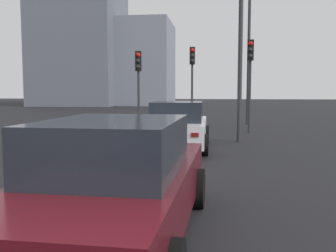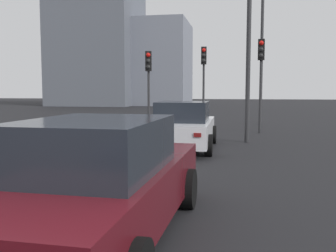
% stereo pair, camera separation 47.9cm
% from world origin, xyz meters
% --- Properties ---
extents(car_white_lead, '(4.40, 2.04, 1.54)m').
position_xyz_m(car_white_lead, '(9.95, 0.23, 0.74)').
color(car_white_lead, silver).
rests_on(car_white_lead, ground_plane).
extents(car_maroon_second, '(4.83, 2.07, 1.56)m').
position_xyz_m(car_maroon_second, '(2.22, 0.21, 0.75)').
color(car_maroon_second, '#510F16').
rests_on(car_maroon_second, ground_plane).
extents(traffic_light_near_left, '(0.33, 0.31, 3.67)m').
position_xyz_m(traffic_light_near_left, '(14.85, 2.53, 2.65)').
color(traffic_light_near_left, '#2D2D30').
rests_on(traffic_light_near_left, ground_plane).
extents(traffic_light_near_right, '(0.32, 0.30, 4.11)m').
position_xyz_m(traffic_light_near_right, '(14.98, -2.48, 2.96)').
color(traffic_light_near_right, '#2D2D30').
rests_on(traffic_light_near_right, ground_plane).
extents(traffic_light_far_left, '(0.32, 0.29, 4.14)m').
position_xyz_m(traffic_light_far_left, '(17.77, 0.26, 2.98)').
color(traffic_light_far_left, '#2D2D30').
rests_on(traffic_light_far_left, ground_plane).
extents(street_lamp_kerbside, '(0.56, 0.36, 8.64)m').
position_xyz_m(street_lamp_kerbside, '(11.86, -1.84, 4.99)').
color(street_lamp_kerbside, '#2D2D30').
rests_on(street_lamp_kerbside, ground_plane).
extents(street_lamp_far, '(0.56, 0.36, 8.51)m').
position_xyz_m(street_lamp_far, '(19.24, -2.75, 4.93)').
color(street_lamp_far, '#2D2D30').
rests_on(street_lamp_far, ground_plane).
extents(building_facade_left, '(9.79, 10.52, 10.58)m').
position_xyz_m(building_facade_left, '(46.84, 10.00, 5.29)').
color(building_facade_left, gray).
rests_on(building_facade_left, ground_plane).
extents(building_facade_center, '(10.28, 10.06, 14.73)m').
position_xyz_m(building_facade_center, '(44.46, 16.00, 7.37)').
color(building_facade_center, slate).
rests_on(building_facade_center, ground_plane).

